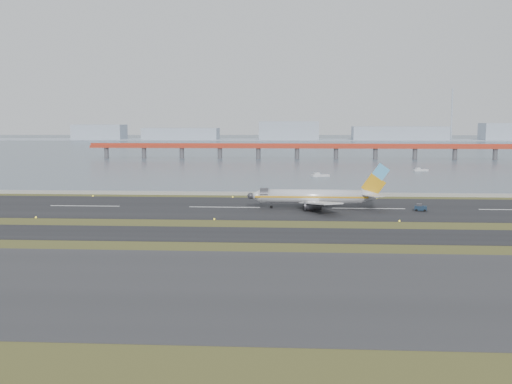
% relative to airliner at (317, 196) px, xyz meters
% --- Properties ---
extents(ground, '(1000.00, 1000.00, 0.00)m').
position_rel_airliner_xyz_m(ground, '(-25.66, -28.91, -3.46)').
color(ground, '#334518').
rests_on(ground, ground).
extents(apron_strip, '(1000.00, 50.00, 0.10)m').
position_rel_airliner_xyz_m(apron_strip, '(-25.66, -83.91, -3.41)').
color(apron_strip, '#2B2B2D').
rests_on(apron_strip, ground).
extents(taxiway_strip, '(1000.00, 18.00, 0.10)m').
position_rel_airliner_xyz_m(taxiway_strip, '(-25.66, -40.91, -3.41)').
color(taxiway_strip, black).
rests_on(taxiway_strip, ground).
extents(runway_strip, '(1000.00, 45.00, 0.10)m').
position_rel_airliner_xyz_m(runway_strip, '(-25.66, 1.09, -3.41)').
color(runway_strip, black).
rests_on(runway_strip, ground).
extents(seawall, '(1000.00, 2.50, 1.00)m').
position_rel_airliner_xyz_m(seawall, '(-25.66, 31.09, -2.96)').
color(seawall, gray).
rests_on(seawall, ground).
extents(bay_water, '(1400.00, 800.00, 1.30)m').
position_rel_airliner_xyz_m(bay_water, '(-25.66, 431.09, -3.46)').
color(bay_water, '#4C5C6D').
rests_on(bay_water, ground).
extents(red_pier, '(260.00, 5.00, 10.20)m').
position_rel_airliner_xyz_m(red_pier, '(-5.66, 221.09, 3.82)').
color(red_pier, '#A6301C').
rests_on(red_pier, ground).
extents(far_shoreline, '(1400.00, 80.00, 60.50)m').
position_rel_airliner_xyz_m(far_shoreline, '(-12.04, 591.09, 2.61)').
color(far_shoreline, '#9BA8B8').
rests_on(far_shoreline, ground).
extents(airliner, '(38.52, 32.89, 12.80)m').
position_rel_airliner_xyz_m(airliner, '(0.00, 0.00, 0.00)').
color(airliner, silver).
rests_on(airliner, ground).
extents(pushback_tug, '(3.50, 2.46, 2.05)m').
position_rel_airliner_xyz_m(pushback_tug, '(27.77, -2.95, -2.46)').
color(pushback_tug, '#132335').
rests_on(pushback_tug, ground).
extents(workboat_near, '(8.05, 5.08, 1.87)m').
position_rel_airliner_xyz_m(workboat_near, '(4.26, 99.67, -2.87)').
color(workboat_near, silver).
rests_on(workboat_near, ground).
extents(workboat_far, '(7.21, 3.82, 1.67)m').
position_rel_airliner_xyz_m(workboat_far, '(53.16, 132.87, -2.93)').
color(workboat_far, silver).
rests_on(workboat_far, ground).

